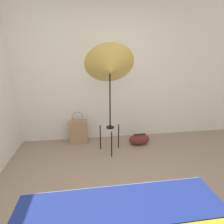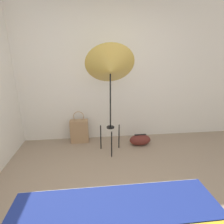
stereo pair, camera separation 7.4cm
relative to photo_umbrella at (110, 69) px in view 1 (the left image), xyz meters
name	(u,v)px [view 1 (the left image)]	position (x,y,z in m)	size (l,w,h in m)	color
wall_back	(101,74)	(-0.09, 0.61, -0.14)	(8.00, 0.05, 2.60)	silver
photo_umbrella	(110,69)	(0.00, 0.00, 0.00)	(0.78, 0.63, 1.81)	black
tote_bag	(78,131)	(-0.57, 0.42, -1.21)	(0.34, 0.15, 0.63)	#9E7A56
duffel_bag	(139,139)	(0.58, 0.16, -1.33)	(0.40, 0.21, 0.22)	#5B231E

